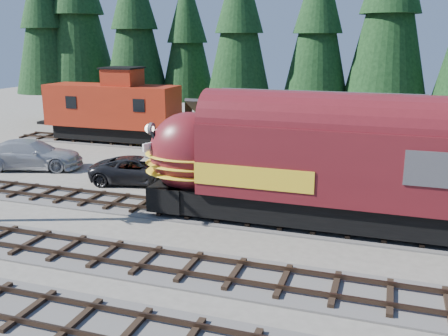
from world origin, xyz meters
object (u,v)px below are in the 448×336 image
(locomotive, at_px, (316,169))
(depot, at_px, (309,137))
(caboose, at_px, (113,109))
(pickup_truck_a, at_px, (139,170))
(pickup_truck_b, at_px, (31,154))

(locomotive, bearing_deg, depot, 101.75)
(caboose, height_order, pickup_truck_a, caboose)
(locomotive, distance_m, pickup_truck_b, 20.13)
(depot, distance_m, pickup_truck_a, 10.28)
(pickup_truck_b, bearing_deg, pickup_truck_a, -112.49)
(locomotive, height_order, pickup_truck_b, locomotive)
(locomotive, xyz_separation_m, pickup_truck_b, (-19.49, 4.68, -1.77))
(depot, xyz_separation_m, pickup_truck_b, (-18.14, -1.82, -2.00))
(caboose, xyz_separation_m, pickup_truck_a, (7.69, -10.14, -2.04))
(caboose, bearing_deg, pickup_truck_b, -94.64)
(depot, bearing_deg, pickup_truck_a, -164.80)
(caboose, relative_size, pickup_truck_b, 1.68)
(depot, xyz_separation_m, locomotive, (1.35, -6.50, -0.23))
(depot, bearing_deg, caboose, 156.67)
(depot, relative_size, locomotive, 0.74)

